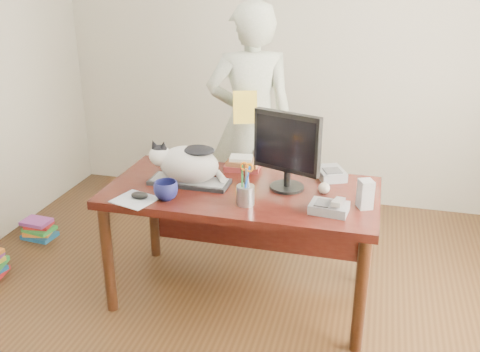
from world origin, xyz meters
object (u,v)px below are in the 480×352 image
(monitor, at_px, (287,147))
(baseball, at_px, (324,188))
(keyboard, at_px, (189,182))
(pen_cup, at_px, (246,193))
(desk, at_px, (245,206))
(speaker, at_px, (365,194))
(calculator, at_px, (331,173))
(book_pile_b, at_px, (39,229))
(cat, at_px, (186,163))
(mouse, at_px, (139,195))
(coffee_mug, at_px, (166,190))
(phone, at_px, (330,207))
(person, at_px, (251,123))
(book_stack, at_px, (243,164))

(monitor, xyz_separation_m, baseball, (0.23, -0.00, -0.23))
(keyboard, xyz_separation_m, pen_cup, (0.40, -0.20, 0.06))
(desk, distance_m, speaker, 0.77)
(calculator, relative_size, book_pile_b, 0.97)
(cat, height_order, speaker, cat)
(cat, distance_m, book_pile_b, 1.64)
(book_pile_b, bearing_deg, cat, -14.77)
(mouse, bearing_deg, coffee_mug, 30.34)
(pen_cup, bearing_deg, coffee_mug, -173.72)
(cat, height_order, phone, cat)
(baseball, bearing_deg, phone, -76.42)
(monitor, relative_size, coffee_mug, 3.41)
(desk, distance_m, book_pile_b, 1.82)
(keyboard, relative_size, mouse, 4.25)
(mouse, bearing_deg, person, 89.83)
(book_pile_b, bearing_deg, phone, -13.48)
(speaker, xyz_separation_m, person, (-0.88, 0.98, 0.05))
(person, xyz_separation_m, book_pile_b, (-1.55, -0.54, -0.81))
(cat, distance_m, calculator, 0.90)
(phone, distance_m, book_stack, 0.79)
(keyboard, bearing_deg, baseball, 4.81)
(cat, bearing_deg, person, 79.47)
(coffee_mug, distance_m, speaker, 1.10)
(baseball, relative_size, person, 0.04)
(keyboard, distance_m, baseball, 0.81)
(book_stack, relative_size, book_pile_b, 0.92)
(coffee_mug, bearing_deg, baseball, 19.78)
(pen_cup, relative_size, person, 0.14)
(pen_cup, bearing_deg, keyboard, 153.84)
(speaker, distance_m, book_pile_b, 2.59)
(monitor, xyz_separation_m, phone, (0.29, -0.25, -0.23))
(speaker, height_order, book_pile_b, speaker)
(desk, distance_m, person, 0.88)
(book_pile_b, bearing_deg, coffee_mug, -24.33)
(mouse, xyz_separation_m, coffee_mug, (0.15, 0.04, 0.03))
(phone, height_order, calculator, phone)
(phone, relative_size, speaker, 1.34)
(cat, bearing_deg, baseball, 4.88)
(keyboard, distance_m, speaker, 1.04)
(cat, height_order, person, person)
(desk, bearing_deg, keyboard, -164.65)
(speaker, height_order, calculator, speaker)
(phone, bearing_deg, pen_cup, -171.76)
(cat, relative_size, baseball, 7.04)
(monitor, height_order, book_pile_b, monitor)
(phone, bearing_deg, monitor, 145.45)
(calculator, bearing_deg, speaker, -83.85)
(keyboard, relative_size, cat, 1.03)
(desk, bearing_deg, baseball, -3.31)
(phone, height_order, speaker, speaker)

